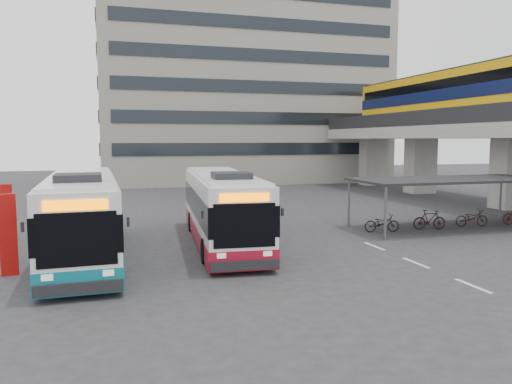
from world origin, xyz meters
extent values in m
plane|color=#28282B|center=(0.00, 0.00, 0.00)|extent=(120.00, 120.00, 0.00)
cube|color=gray|center=(17.00, 8.00, 2.30)|extent=(2.20, 1.60, 4.60)
cube|color=gray|center=(17.00, 18.00, 2.30)|extent=(2.20, 1.60, 4.60)
cube|color=gray|center=(17.00, 26.00, 2.30)|extent=(2.20, 1.60, 4.60)
cube|color=gray|center=(17.00, 12.00, 5.05)|extent=(8.00, 32.00, 0.90)
cube|color=black|center=(13.25, 12.00, 6.05)|extent=(0.35, 32.00, 1.10)
cube|color=#D79D0C|center=(17.00, 15.62, 7.60)|extent=(2.90, 20.00, 3.90)
cube|color=#091136|center=(17.00, 15.62, 7.80)|extent=(2.98, 20.02, 0.90)
cube|color=black|center=(17.00, 15.62, 8.60)|extent=(2.96, 19.20, 0.70)
cube|color=black|center=(17.00, 15.62, 9.55)|extent=(2.70, 19.60, 0.25)
cylinder|color=#595B60|center=(3.70, 4.80, 1.20)|extent=(0.12, 0.12, 2.40)
cylinder|color=#595B60|center=(13.30, 4.80, 1.20)|extent=(0.12, 0.12, 2.40)
cylinder|color=#595B60|center=(3.70, 1.20, 1.20)|extent=(0.12, 0.12, 2.40)
cube|color=black|center=(8.50, 3.00, 2.48)|extent=(10.00, 4.00, 0.12)
imported|color=black|center=(4.50, 3.00, 0.45)|extent=(1.71, 0.60, 0.90)
imported|color=black|center=(7.17, 3.00, 0.50)|extent=(1.66, 0.47, 1.00)
imported|color=black|center=(9.83, 3.00, 0.45)|extent=(1.71, 0.60, 0.90)
cube|color=gray|center=(6.00, 36.00, 12.50)|extent=(30.00, 15.00, 25.00)
cube|color=beige|center=(2.50, -6.00, 0.01)|extent=(0.15, 1.60, 0.01)
cube|color=beige|center=(2.50, -3.00, 0.01)|extent=(0.15, 1.60, 0.01)
cube|color=beige|center=(2.50, 0.00, 0.01)|extent=(0.15, 1.60, 0.01)
cube|color=white|center=(-3.54, 2.56, 1.68)|extent=(3.22, 11.18, 2.53)
cube|color=maroon|center=(-3.54, 2.56, 0.51)|extent=(3.26, 11.22, 0.69)
cube|color=black|center=(-3.54, 2.56, 1.79)|extent=(3.28, 11.21, 1.06)
cube|color=#FF7300|center=(-3.99, -2.94, 2.62)|extent=(1.64, 0.21, 0.28)
cube|color=black|center=(-3.77, -0.19, 3.14)|extent=(1.52, 1.58, 0.26)
cylinder|color=black|center=(-4.92, -0.87, 0.46)|extent=(0.35, 0.94, 0.92)
cylinder|color=black|center=(-2.21, 5.55, 0.46)|extent=(0.35, 0.94, 0.92)
cube|color=white|center=(-9.25, 1.56, 1.74)|extent=(2.74, 11.50, 2.62)
cube|color=#0D697A|center=(-9.25, 1.56, 0.52)|extent=(2.78, 11.54, 0.71)
cube|color=black|center=(-9.25, 1.56, 1.86)|extent=(2.80, 11.52, 1.10)
cube|color=#FF7300|center=(-9.09, -4.16, 2.72)|extent=(1.70, 0.13, 0.29)
cube|color=black|center=(-9.17, -1.30, 3.26)|extent=(1.50, 1.56, 0.27)
cylinder|color=black|center=(-10.28, -2.13, 0.48)|extent=(0.31, 0.96, 0.95)
cylinder|color=black|center=(-8.20, 4.79, 0.48)|extent=(0.31, 0.96, 0.95)
imported|color=black|center=(-2.71, -0.10, 0.80)|extent=(0.68, 0.69, 1.61)
cube|color=#AD0D0A|center=(-11.47, -0.64, 1.37)|extent=(0.57, 0.29, 2.73)
cube|color=white|center=(-11.47, -0.64, 2.08)|extent=(0.59, 0.18, 0.55)
cube|color=#AD0D0A|center=(-11.82, 1.32, 1.13)|extent=(0.47, 0.22, 2.25)
cube|color=white|center=(-11.82, 1.32, 1.71)|extent=(0.49, 0.13, 0.45)
cube|color=#AD0D0A|center=(-12.91, 7.20, 1.21)|extent=(0.50, 0.20, 2.42)
cube|color=white|center=(-12.91, 7.20, 1.84)|extent=(0.52, 0.10, 0.48)
camera|label=1|loc=(-8.15, -18.52, 4.50)|focal=35.00mm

